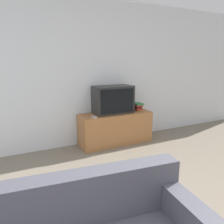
# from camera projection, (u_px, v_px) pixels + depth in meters

# --- Properties ---
(wall_back) EXTENTS (9.00, 0.06, 2.60)m
(wall_back) POSITION_uv_depth(u_px,v_px,m) (82.00, 74.00, 3.90)
(wall_back) COLOR silver
(wall_back) RESTS_ON ground_plane
(tv_stand) EXTENTS (1.36, 0.46, 0.59)m
(tv_stand) POSITION_uv_depth(u_px,v_px,m) (116.00, 128.00, 4.11)
(tv_stand) COLOR #9E6638
(tv_stand) RESTS_ON ground_plane
(television) EXTENTS (0.72, 0.37, 0.50)m
(television) POSITION_uv_depth(u_px,v_px,m) (113.00, 99.00, 4.01)
(television) COLOR black
(television) RESTS_ON tv_stand
(book_stack) EXTENTS (0.17, 0.22, 0.14)m
(book_stack) POSITION_uv_depth(u_px,v_px,m) (137.00, 106.00, 4.28)
(book_stack) COLOR #995623
(book_stack) RESTS_ON tv_stand
(remote_on_stand) EXTENTS (0.05, 0.16, 0.02)m
(remote_on_stand) POSITION_uv_depth(u_px,v_px,m) (94.00, 117.00, 3.72)
(remote_on_stand) COLOR #B7B7B7
(remote_on_stand) RESTS_ON tv_stand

